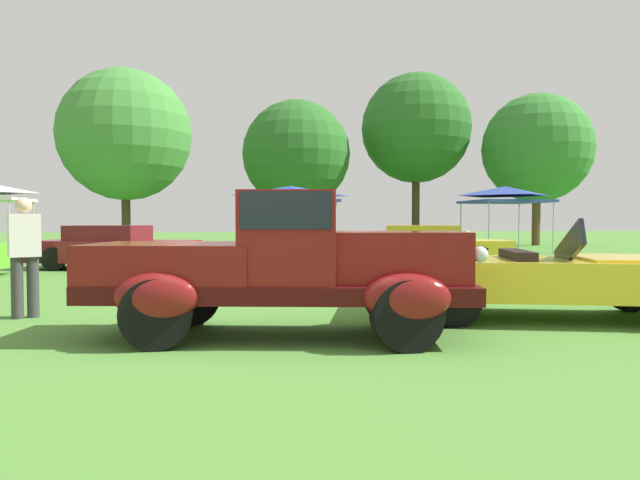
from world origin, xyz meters
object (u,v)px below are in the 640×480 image
object	(u,v)px
neighbor_convertible	(558,277)
show_car_yellow	(426,247)
canopy_tent_center_field	(291,193)
canopy_tent_right_field	(505,194)
spectator_between_cars	(25,253)
show_car_burgundy	(113,248)
feature_pickup_truck	(284,263)

from	to	relation	value
neighbor_convertible	show_car_yellow	xyz separation A→B (m)	(1.10, 8.48, 0.02)
show_car_yellow	canopy_tent_center_field	bearing A→B (deg)	115.03
canopy_tent_right_field	canopy_tent_center_field	bearing A→B (deg)	172.35
neighbor_convertible	spectator_between_cars	world-z (taller)	spectator_between_cars
canopy_tent_right_field	show_car_yellow	bearing A→B (deg)	-133.03
neighbor_convertible	spectator_between_cars	distance (m)	7.47
canopy_tent_center_field	canopy_tent_right_field	distance (m)	8.51
show_car_yellow	canopy_tent_right_field	size ratio (longest dim) A/B	1.67
show_car_burgundy	show_car_yellow	size ratio (longest dim) A/B	1.00
show_car_yellow	spectator_between_cars	distance (m)	11.14
spectator_between_cars	canopy_tent_right_field	world-z (taller)	canopy_tent_right_field
show_car_yellow	canopy_tent_right_field	world-z (taller)	canopy_tent_right_field
show_car_yellow	show_car_burgundy	bearing A→B (deg)	173.59
show_car_yellow	spectator_between_cars	bearing A→B (deg)	-139.41
feature_pickup_truck	show_car_burgundy	bearing A→B (deg)	110.67
neighbor_convertible	canopy_tent_right_field	size ratio (longest dim) A/B	1.66
show_car_yellow	feature_pickup_truck	bearing A→B (deg)	-118.71
canopy_tent_center_field	feature_pickup_truck	bearing A→B (deg)	-96.57
feature_pickup_truck	neighbor_convertible	world-z (taller)	feature_pickup_truck
feature_pickup_truck	show_car_burgundy	xyz separation A→B (m)	(-3.82, 10.11, -0.27)
feature_pickup_truck	canopy_tent_right_field	size ratio (longest dim) A/B	1.61
show_car_yellow	canopy_tent_right_field	bearing A→B (deg)	46.97
spectator_between_cars	show_car_burgundy	bearing A→B (deg)	92.46
neighbor_convertible	canopy_tent_center_field	xyz separation A→B (m)	(-2.06, 15.26, 1.84)
neighbor_convertible	canopy_tent_center_field	size ratio (longest dim) A/B	1.42
canopy_tent_center_field	show_car_yellow	bearing A→B (deg)	-64.97
neighbor_convertible	show_car_burgundy	distance (m)	12.21
neighbor_convertible	canopy_tent_center_field	world-z (taller)	canopy_tent_center_field
feature_pickup_truck	show_car_yellow	bearing A→B (deg)	61.29
canopy_tent_center_field	canopy_tent_right_field	world-z (taller)	same
feature_pickup_truck	canopy_tent_center_field	world-z (taller)	canopy_tent_center_field
neighbor_convertible	canopy_tent_center_field	distance (m)	15.51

